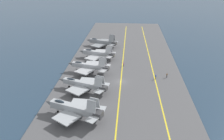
% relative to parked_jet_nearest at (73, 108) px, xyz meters
% --- Properties ---
extents(ground_plane, '(2000.00, 2000.00, 0.00)m').
position_rel_parked_jet_nearest_xyz_m(ground_plane, '(20.89, -11.07, -2.91)').
color(ground_plane, '#23384C').
extents(carrier_deck, '(175.46, 41.87, 0.40)m').
position_rel_parked_jet_nearest_xyz_m(carrier_deck, '(20.89, -11.07, -2.71)').
color(carrier_deck, '#4C4C4F').
rests_on(carrier_deck, ground).
extents(deck_stripe_foul_line, '(157.89, 3.57, 0.01)m').
position_rel_parked_jet_nearest_xyz_m(deck_stripe_foul_line, '(20.89, -22.59, -2.51)').
color(deck_stripe_foul_line, yellow).
rests_on(deck_stripe_foul_line, carrier_deck).
extents(deck_stripe_centerline, '(157.91, 0.36, 0.01)m').
position_rel_parked_jet_nearest_xyz_m(deck_stripe_centerline, '(20.89, -11.07, -2.51)').
color(deck_stripe_centerline, yellow).
rests_on(deck_stripe_centerline, carrier_deck).
extents(parked_jet_nearest, '(12.44, 16.69, 6.48)m').
position_rel_parked_jet_nearest_xyz_m(parked_jet_nearest, '(0.00, 0.00, 0.00)').
color(parked_jet_nearest, '#9EA3A8').
rests_on(parked_jet_nearest, carrier_deck).
extents(parked_jet_second, '(12.10, 16.89, 5.80)m').
position_rel_parked_jet_nearest_xyz_m(parked_jet_second, '(13.93, 0.20, -0.31)').
color(parked_jet_second, '#9EA3A8').
rests_on(parked_jet_second, carrier_deck).
extents(parked_jet_third, '(12.68, 16.04, 6.66)m').
position_rel_parked_jet_nearest_xyz_m(parked_jet_third, '(27.23, 0.61, 0.11)').
color(parked_jet_third, '#A8AAAF').
rests_on(parked_jet_third, carrier_deck).
extents(parked_jet_fourth, '(13.92, 15.71, 5.99)m').
position_rel_parked_jet_nearest_xyz_m(parked_jet_fourth, '(41.67, -0.33, -0.25)').
color(parked_jet_fourth, '#A8AAAF').
rests_on(parked_jet_fourth, carrier_deck).
extents(parked_jet_fifth, '(13.76, 15.75, 6.34)m').
position_rel_parked_jet_nearest_xyz_m(parked_jet_fifth, '(57.64, -0.41, -0.21)').
color(parked_jet_fifth, gray).
rests_on(parked_jet_fifth, carrier_deck).
extents(crew_purple_vest, '(0.44, 0.37, 1.71)m').
position_rel_parked_jet_nearest_xyz_m(crew_purple_vest, '(34.09, -11.53, -1.57)').
color(crew_purple_vest, '#4C473D').
rests_on(crew_purple_vest, carrier_deck).
extents(crew_blue_vest, '(0.44, 0.37, 1.76)m').
position_rel_parked_jet_nearest_xyz_m(crew_blue_vest, '(23.74, -22.74, -1.54)').
color(crew_blue_vest, '#4C473D').
rests_on(crew_blue_vest, carrier_deck).
extents(crew_brown_vest, '(0.39, 0.45, 1.76)m').
position_rel_parked_jet_nearest_xyz_m(crew_brown_vest, '(25.19, -26.67, -1.55)').
color(crew_brown_vest, '#232328').
rests_on(crew_brown_vest, carrier_deck).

